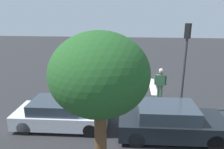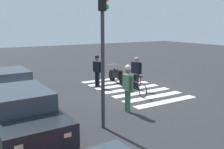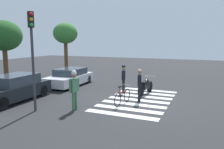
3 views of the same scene
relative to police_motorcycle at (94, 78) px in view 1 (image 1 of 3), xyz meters
name	(u,v)px [view 1 (image 1 of 3)]	position (x,y,z in m)	size (l,w,h in m)	color
ground_plane	(115,85)	(-1.53, 0.01, -0.47)	(60.00, 60.00, 0.00)	#2B2B2D
police_motorcycle	(94,78)	(0.00, 0.00, 0.00)	(2.16, 0.62, 1.06)	black
leaning_bicycle	(130,82)	(-2.66, 0.51, -0.08)	(1.80, 0.46, 1.02)	black
officer_on_foot	(118,71)	(-1.74, -0.11, 0.54)	(0.67, 0.33, 1.76)	black
officer_by_motorcycle	(92,76)	(-0.13, 1.40, 0.57)	(0.66, 0.32, 1.79)	black
pedestrian_bystander	(160,81)	(-4.43, 2.28, 0.65)	(0.70, 0.25, 1.91)	#3F724C
crosswalk_stripes	(115,85)	(-1.53, 0.01, -0.47)	(5.85, 3.46, 0.01)	silver
car_black_suv	(170,122)	(-4.37, 6.28, 0.21)	(4.40, 2.03, 1.42)	black
car_white_van	(61,113)	(0.43, 5.86, 0.13)	(4.23, 2.01, 1.26)	black
traffic_light_pole	(186,55)	(-5.32, 3.86, 2.56)	(0.33, 0.35, 4.54)	#38383D
street_tree_mid	(100,76)	(-1.95, 9.49, 3.10)	(2.44, 2.44, 4.66)	brown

